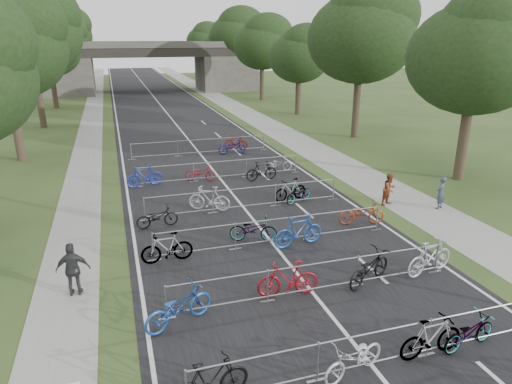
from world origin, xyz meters
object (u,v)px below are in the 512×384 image
pedestrian_a (441,193)px  pedestrian_b (389,189)px  overpass_bridge (148,67)px  pedestrian_c (73,270)px

pedestrian_a → pedestrian_b: bearing=-61.7°
overpass_bridge → pedestrian_a: size_ratio=19.54×
overpass_bridge → pedestrian_b: size_ratio=19.92×
pedestrian_a → pedestrian_c: bearing=-20.1°
pedestrian_a → pedestrian_b: size_ratio=1.02×
overpass_bridge → pedestrian_a: bearing=-80.5°
pedestrian_c → overpass_bridge: bearing=-92.8°
overpass_bridge → pedestrian_b: bearing=-82.5°
pedestrian_b → pedestrian_c: pedestrian_c is taller
pedestrian_a → pedestrian_c: size_ratio=0.90×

